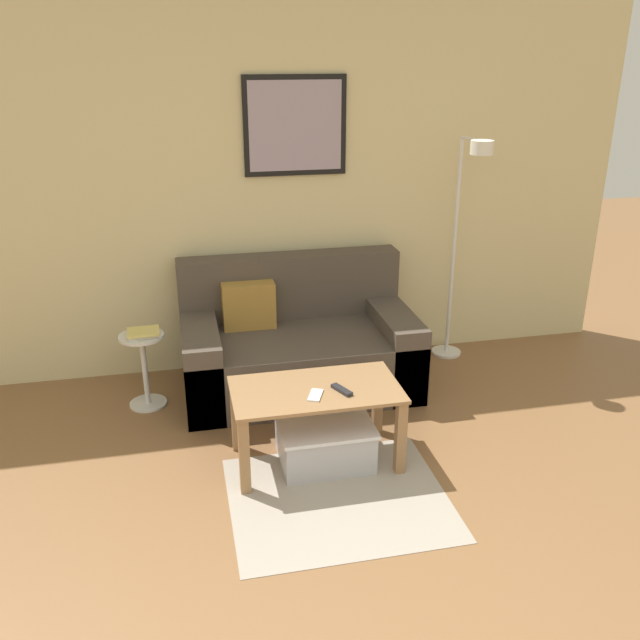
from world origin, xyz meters
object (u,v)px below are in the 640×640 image
(floor_lamp, at_px, (464,229))
(side_table, at_px, (144,364))
(remote_control, at_px, (342,390))
(book_stack, at_px, (144,333))
(couch, at_px, (297,346))
(coffee_table, at_px, (316,403))
(cell_phone, at_px, (315,395))
(storage_bin, at_px, (325,441))

(floor_lamp, bearing_deg, side_table, -175.11)
(side_table, distance_m, remote_control, 1.46)
(book_stack, bearing_deg, couch, 5.22)
(coffee_table, bearing_deg, side_table, 137.41)
(coffee_table, height_order, floor_lamp, floor_lamp)
(floor_lamp, height_order, side_table, floor_lamp)
(cell_phone, bearing_deg, couch, 107.87)
(storage_bin, relative_size, cell_phone, 3.83)
(couch, bearing_deg, coffee_table, -94.07)
(book_stack, relative_size, remote_control, 1.41)
(cell_phone, bearing_deg, book_stack, 156.84)
(storage_bin, height_order, book_stack, book_stack)
(couch, bearing_deg, floor_lamp, 5.49)
(couch, relative_size, remote_control, 10.50)
(couch, height_order, remote_control, couch)
(side_table, relative_size, cell_phone, 3.61)
(coffee_table, distance_m, cell_phone, 0.13)
(side_table, relative_size, book_stack, 2.38)
(storage_bin, distance_m, book_stack, 1.39)
(storage_bin, xyz_separation_m, side_table, (-1.01, 0.90, 0.17))
(book_stack, xyz_separation_m, cell_phone, (0.93, -0.95, -0.05))
(storage_bin, height_order, side_table, side_table)
(couch, height_order, storage_bin, couch)
(cell_phone, bearing_deg, remote_control, 29.07)
(couch, xyz_separation_m, remote_control, (0.06, -1.03, 0.18))
(floor_lamp, relative_size, side_table, 3.30)
(coffee_table, bearing_deg, cell_phone, -102.94)
(floor_lamp, bearing_deg, remote_control, -135.64)
(side_table, bearing_deg, remote_control, -41.07)
(coffee_table, bearing_deg, book_stack, 137.45)
(floor_lamp, height_order, remote_control, floor_lamp)
(book_stack, height_order, cell_phone, book_stack)
(side_table, bearing_deg, floor_lamp, 4.89)
(coffee_table, distance_m, storage_bin, 0.25)
(coffee_table, height_order, storage_bin, coffee_table)
(side_table, bearing_deg, storage_bin, -41.69)
(remote_control, bearing_deg, coffee_table, 127.96)
(floor_lamp, xyz_separation_m, cell_phone, (-1.33, -1.17, -0.57))
(cell_phone, bearing_deg, side_table, 156.86)
(remote_control, xyz_separation_m, cell_phone, (-0.15, -0.02, -0.01))
(couch, relative_size, book_stack, 7.42)
(remote_control, bearing_deg, side_table, 114.47)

